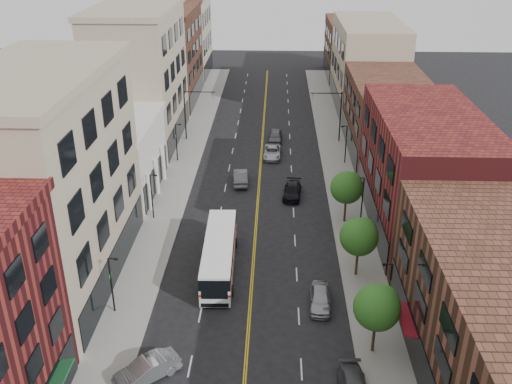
# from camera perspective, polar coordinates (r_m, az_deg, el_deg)

# --- Properties ---
(sidewalk_left) EXTENTS (4.00, 110.00, 0.15)m
(sidewalk_left) POSITION_cam_1_polar(r_m,az_deg,el_deg) (71.45, -7.69, 1.57)
(sidewalk_left) COLOR gray
(sidewalk_left) RESTS_ON ground
(sidewalk_right) EXTENTS (4.00, 110.00, 0.15)m
(sidewalk_right) POSITION_cam_1_polar(r_m,az_deg,el_deg) (70.93, 8.46, 1.33)
(sidewalk_right) COLOR gray
(sidewalk_right) RESTS_ON ground
(bldg_l_tanoffice) EXTENTS (10.00, 22.00, 18.00)m
(bldg_l_tanoffice) POSITION_cam_1_polar(r_m,az_deg,el_deg) (50.41, -20.12, 0.63)
(bldg_l_tanoffice) COLOR tan
(bldg_l_tanoffice) RESTS_ON ground
(bldg_l_white) EXTENTS (10.00, 14.00, 8.00)m
(bldg_l_white) POSITION_cam_1_polar(r_m,az_deg,el_deg) (67.90, -14.26, 3.27)
(bldg_l_white) COLOR silver
(bldg_l_white) RESTS_ON ground
(bldg_l_far_a) EXTENTS (10.00, 20.00, 18.00)m
(bldg_l_far_a) POSITION_cam_1_polar(r_m,az_deg,el_deg) (81.98, -11.53, 11.08)
(bldg_l_far_a) COLOR tan
(bldg_l_far_a) RESTS_ON ground
(bldg_l_far_b) EXTENTS (10.00, 20.00, 15.00)m
(bldg_l_far_b) POSITION_cam_1_polar(r_m,az_deg,el_deg) (101.35, -8.95, 13.17)
(bldg_l_far_b) COLOR #533021
(bldg_l_far_b) RESTS_ON ground
(bldg_l_far_c) EXTENTS (10.00, 16.00, 20.00)m
(bldg_l_far_c) POSITION_cam_1_polar(r_m,az_deg,el_deg) (118.30, -7.44, 16.28)
(bldg_l_far_c) COLOR tan
(bldg_l_far_c) RESTS_ON ground
(bldg_r_near) EXTENTS (10.00, 26.00, 10.00)m
(bldg_r_near) POSITION_cam_1_polar(r_m,az_deg,el_deg) (40.77, 24.02, -13.09)
(bldg_r_near) COLOR #533021
(bldg_r_near) RESTS_ON ground
(bldg_r_mid) EXTENTS (10.00, 22.00, 12.00)m
(bldg_r_mid) POSITION_cam_1_polar(r_m,az_deg,el_deg) (59.94, 16.52, 2.00)
(bldg_r_mid) COLOR #5A171A
(bldg_r_mid) RESTS_ON ground
(bldg_r_far_a) EXTENTS (10.00, 20.00, 10.00)m
(bldg_r_far_a) POSITION_cam_1_polar(r_m,az_deg,el_deg) (79.47, 13.05, 7.46)
(bldg_r_far_a) COLOR #533021
(bldg_r_far_a) RESTS_ON ground
(bldg_r_far_b) EXTENTS (10.00, 22.00, 14.00)m
(bldg_r_far_b) POSITION_cam_1_polar(r_m,az_deg,el_deg) (98.90, 11.07, 12.40)
(bldg_r_far_b) COLOR tan
(bldg_r_far_b) RESTS_ON ground
(bldg_r_far_c) EXTENTS (10.00, 18.00, 11.00)m
(bldg_r_far_c) POSITION_cam_1_polar(r_m,az_deg,el_deg) (118.57, 9.64, 13.95)
(bldg_r_far_c) COLOR #533021
(bldg_r_far_c) RESTS_ON ground
(tree_r_1) EXTENTS (3.40, 3.40, 5.59)m
(tree_r_1) POSITION_cam_1_polar(r_m,az_deg,el_deg) (42.27, 12.11, -11.09)
(tree_r_1) COLOR black
(tree_r_1) RESTS_ON sidewalk_right
(tree_r_2) EXTENTS (3.40, 3.40, 5.59)m
(tree_r_2) POSITION_cam_1_polar(r_m,az_deg,el_deg) (50.52, 10.37, -4.30)
(tree_r_2) COLOR black
(tree_r_2) RESTS_ON sidewalk_right
(tree_r_3) EXTENTS (3.40, 3.40, 5.59)m
(tree_r_3) POSITION_cam_1_polar(r_m,az_deg,el_deg) (59.31, 9.15, 0.54)
(tree_r_3) COLOR black
(tree_r_3) RESTS_ON sidewalk_right
(lamp_l_1) EXTENTS (0.81, 0.55, 5.05)m
(lamp_l_1) POSITION_cam_1_polar(r_m,az_deg,el_deg) (47.24, -14.23, -8.70)
(lamp_l_1) COLOR black
(lamp_l_1) RESTS_ON sidewalk_left
(lamp_l_2) EXTENTS (0.81, 0.55, 5.05)m
(lamp_l_2) POSITION_cam_1_polar(r_m,az_deg,el_deg) (60.65, -10.36, -0.18)
(lamp_l_2) COLOR black
(lamp_l_2) RESTS_ON sidewalk_left
(lamp_l_3) EXTENTS (0.81, 0.55, 5.05)m
(lamp_l_3) POSITION_cam_1_polar(r_m,az_deg,el_deg) (75.08, -7.94, 5.16)
(lamp_l_3) COLOR black
(lamp_l_3) RESTS_ON sidewalk_left
(lamp_r_1) EXTENTS (0.81, 0.55, 5.05)m
(lamp_r_1) POSITION_cam_1_polar(r_m,az_deg,el_deg) (46.36, 13.15, -9.30)
(lamp_r_1) COLOR black
(lamp_r_1) RESTS_ON sidewalk_right
(lamp_r_2) EXTENTS (0.81, 0.55, 5.05)m
(lamp_r_2) POSITION_cam_1_polar(r_m,az_deg,el_deg) (59.96, 10.56, -0.51)
(lamp_r_2) COLOR black
(lamp_r_2) RESTS_ON sidewalk_right
(lamp_r_3) EXTENTS (0.81, 0.55, 5.05)m
(lamp_r_3) POSITION_cam_1_polar(r_m,az_deg,el_deg) (74.53, 8.96, 4.94)
(lamp_r_3) COLOR black
(lamp_r_3) RESTS_ON sidewalk_right
(signal_mast_left) EXTENTS (4.49, 0.18, 7.20)m
(signal_mast_left) POSITION_cam_1_polar(r_m,az_deg,el_deg) (81.89, -6.63, 8.24)
(signal_mast_left) COLOR black
(signal_mast_left) RESTS_ON sidewalk_left
(signal_mast_right) EXTENTS (4.49, 0.18, 7.20)m
(signal_mast_right) POSITION_cam_1_polar(r_m,az_deg,el_deg) (81.42, 7.96, 8.06)
(signal_mast_right) COLOR black
(signal_mast_right) RESTS_ON sidewalk_right
(city_bus) EXTENTS (3.14, 12.00, 3.07)m
(city_bus) POSITION_cam_1_polar(r_m,az_deg,el_deg) (51.81, -3.70, -6.09)
(city_bus) COLOR white
(city_bus) RESTS_ON ground
(car_angle_b) EXTENTS (4.70, 4.23, 1.55)m
(car_angle_b) POSITION_cam_1_polar(r_m,az_deg,el_deg) (42.12, -10.84, -17.04)
(car_angle_b) COLOR #ACAFB4
(car_angle_b) RESTS_ON ground
(car_parked_far) EXTENTS (2.00, 4.48, 1.49)m
(car_parked_far) POSITION_cam_1_polar(r_m,az_deg,el_deg) (48.08, 6.45, -10.53)
(car_parked_far) COLOR #98999F
(car_parked_far) RESTS_ON ground
(car_lane_behind) EXTENTS (2.02, 4.87, 1.57)m
(car_lane_behind) POSITION_cam_1_polar(r_m,az_deg,el_deg) (68.84, -1.56, 1.49)
(car_lane_behind) COLOR #55565A
(car_lane_behind) RESTS_ON ground
(car_lane_a) EXTENTS (2.43, 5.00, 1.40)m
(car_lane_a) POSITION_cam_1_polar(r_m,az_deg,el_deg) (65.63, 3.65, 0.09)
(car_lane_a) COLOR black
(car_lane_a) RESTS_ON ground
(car_lane_b) EXTENTS (2.50, 5.12, 1.40)m
(car_lane_b) POSITION_cam_1_polar(r_m,az_deg,el_deg) (76.59, 1.64, 4.01)
(car_lane_b) COLOR #AEB1B6
(car_lane_b) RESTS_ON ground
(car_lane_c) EXTENTS (2.12, 4.80, 1.61)m
(car_lane_c) POSITION_cam_1_polar(r_m,az_deg,el_deg) (82.09, 1.94, 5.60)
(car_lane_c) COLOR #57575D
(car_lane_c) RESTS_ON ground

